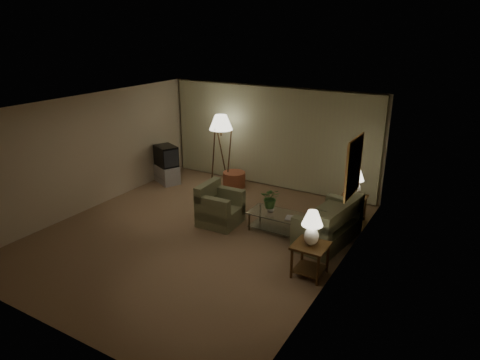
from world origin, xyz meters
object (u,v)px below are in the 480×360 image
at_px(table_lamp_far, 356,180).
at_px(ottoman, 234,179).
at_px(side_table_far, 353,204).
at_px(coffee_table, 277,219).
at_px(side_table_near, 310,254).
at_px(tv_cabinet, 167,174).
at_px(vase, 271,208).
at_px(sofa, 328,226).
at_px(table_lamp_near, 312,225).
at_px(floor_lamp, 221,149).
at_px(armchair, 220,208).
at_px(crt_tv, 166,156).

height_order(table_lamp_far, ottoman, table_lamp_far).
height_order(side_table_far, coffee_table, side_table_far).
distance_m(side_table_near, tv_cabinet, 5.75).
xyz_separation_m(table_lamp_far, vase, (-1.39, -1.35, -0.47)).
distance_m(sofa, table_lamp_far, 1.40).
distance_m(side_table_far, table_lamp_near, 2.66).
bearing_deg(sofa, tv_cabinet, -94.47).
bearing_deg(vase, sofa, 4.60).
height_order(coffee_table, floor_lamp, floor_lamp).
distance_m(side_table_far, table_lamp_far, 0.56).
distance_m(sofa, vase, 1.25).
bearing_deg(table_lamp_near, table_lamp_far, 90.00).
xyz_separation_m(side_table_near, floor_lamp, (-3.83, 3.13, 0.60)).
bearing_deg(table_lamp_near, sofa, 96.34).
xyz_separation_m(armchair, crt_tv, (-2.72, 1.48, 0.42)).
bearing_deg(crt_tv, tv_cabinet, 0.00).
bearing_deg(side_table_far, sofa, -96.84).
relative_size(side_table_near, table_lamp_near, 0.95).
height_order(armchair, crt_tv, crt_tv).
distance_m(armchair, ottoman, 2.35).
xyz_separation_m(table_lamp_far, ottoman, (-3.42, 0.52, -0.76)).
bearing_deg(side_table_far, tv_cabinet, -178.31).
xyz_separation_m(side_table_near, ottoman, (-3.42, 3.12, -0.21)).
xyz_separation_m(sofa, floor_lamp, (-3.68, 1.78, 0.66)).
bearing_deg(ottoman, sofa, -28.44).
bearing_deg(table_lamp_far, coffee_table, -132.61).
bearing_deg(side_table_far, side_table_near, -90.00).
bearing_deg(tv_cabinet, coffee_table, 8.26).
bearing_deg(sofa, side_table_near, 14.11).
height_order(coffee_table, vase, vase).
distance_m(table_lamp_far, coffee_table, 1.96).
xyz_separation_m(coffee_table, ottoman, (-2.18, 1.87, -0.08)).
xyz_separation_m(side_table_far, vase, (-1.39, -1.35, 0.09)).
xyz_separation_m(side_table_far, table_lamp_far, (0.00, 0.00, 0.56)).
xyz_separation_m(table_lamp_far, crt_tv, (-5.20, -0.15, -0.19)).
xyz_separation_m(sofa, crt_tv, (-5.05, 1.10, 0.42)).
bearing_deg(coffee_table, table_lamp_far, 47.39).
bearing_deg(table_lamp_far, table_lamp_near, -90.00).
bearing_deg(floor_lamp, tv_cabinet, -153.69).
bearing_deg(side_table_far, table_lamp_near, -90.00).
bearing_deg(side_table_far, vase, -135.88).
bearing_deg(floor_lamp, side_table_far, -7.82).
bearing_deg(armchair, side_table_far, -59.03).
relative_size(table_lamp_far, coffee_table, 0.52).
relative_size(side_table_near, ottoman, 0.99).
relative_size(coffee_table, vase, 7.33).
xyz_separation_m(armchair, table_lamp_near, (2.48, -0.97, 0.61)).
relative_size(side_table_near, side_table_far, 1.00).
bearing_deg(sofa, side_table_far, -179.07).
bearing_deg(armchair, coffee_table, -79.61).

